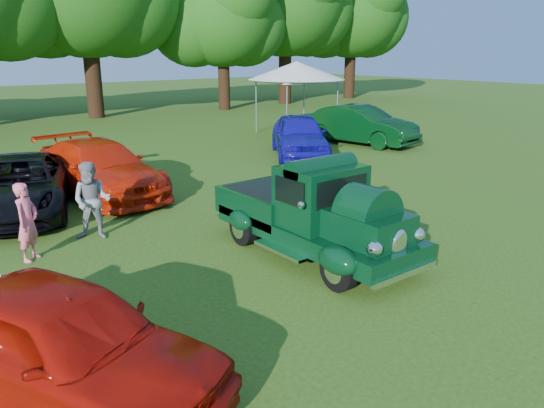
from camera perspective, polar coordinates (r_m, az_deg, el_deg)
ground at (r=9.18m, az=-1.39°, el=-9.35°), size 120.00×120.00×0.00m
hero_pickup at (r=10.58m, az=4.40°, el=-1.21°), size 2.19×4.71×1.84m
red_convertible at (r=6.76m, az=-21.77°, el=-13.68°), size 3.31×4.58×1.45m
back_car_black at (r=14.65m, az=-25.54°, el=1.81°), size 4.10×5.62×1.42m
back_car_orange at (r=15.65m, az=-18.05°, el=3.63°), size 2.56×5.38×1.51m
back_car_blue at (r=20.52m, az=2.96°, el=7.39°), size 4.19×4.98×1.61m
back_car_green at (r=23.48m, az=9.44°, el=8.39°), size 2.62×5.27×1.66m
spectator_pink at (r=11.25m, az=-24.84°, el=-1.75°), size 0.66×0.66×1.55m
spectator_grey at (r=12.01m, az=-18.79°, el=0.33°), size 1.05×1.01×1.70m
canopy_tent at (r=25.78m, az=2.64°, el=14.09°), size 5.13×5.13×3.44m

